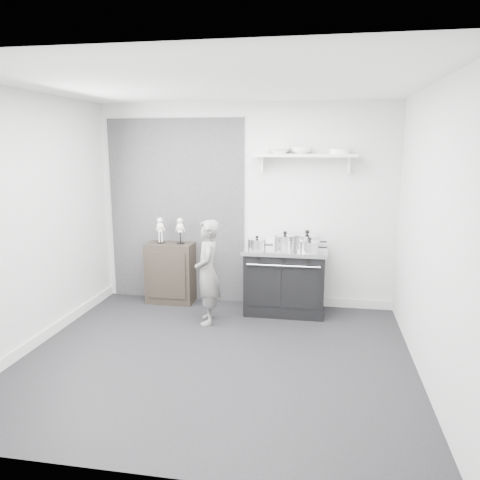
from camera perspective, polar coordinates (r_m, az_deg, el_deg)
name	(u,v)px	position (r m, az deg, el deg)	size (l,w,h in m)	color
ground	(215,357)	(4.98, -3.01, -14.06)	(4.00, 4.00, 0.00)	black
room_shell	(208,197)	(4.69, -3.88, 5.24)	(4.02, 3.62, 2.71)	silver
wall_shelf	(305,156)	(6.06, 7.94, 10.08)	(1.30, 0.26, 0.24)	silver
stove	(285,280)	(6.11, 5.50, -4.87)	(1.06, 0.66, 0.85)	black
side_cabinet	(171,273)	(6.55, -8.43, -3.95)	(0.64, 0.37, 0.83)	black
child	(208,272)	(5.68, -3.98, -3.93)	(0.47, 0.31, 1.28)	slate
pot_front_left	(257,244)	(5.91, 2.09, -0.47)	(0.32, 0.23, 0.18)	silver
pot_back_left	(285,241)	(6.09, 5.51, -0.08)	(0.38, 0.29, 0.21)	silver
pot_back_right	(307,241)	(6.08, 8.17, -0.07)	(0.42, 0.33, 0.23)	silver
pot_front_right	(310,246)	(5.82, 8.49, -0.76)	(0.34, 0.25, 0.18)	silver
skeleton_full	(160,228)	(6.46, -9.69, 1.41)	(0.11, 0.07, 0.41)	silver
skeleton_torso	(180,229)	(6.37, -7.32, 1.35)	(0.11, 0.07, 0.41)	silver
bowl_large	(279,151)	(6.07, 4.83, 10.77)	(0.28, 0.28, 0.07)	white
bowl_small	(301,151)	(6.05, 7.50, 10.76)	(0.25, 0.25, 0.08)	white
plate_stack	(339,151)	(6.05, 12.03, 10.52)	(0.25, 0.25, 0.06)	white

